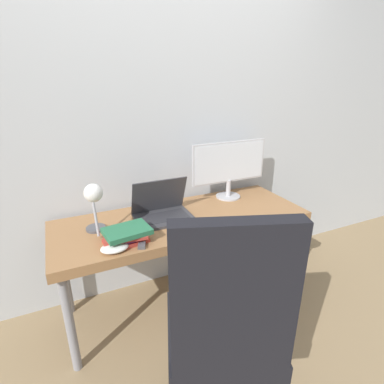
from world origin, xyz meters
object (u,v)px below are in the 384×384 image
(monitor, at_px, (229,165))
(office_chair, at_px, (226,324))
(game_controller, at_px, (115,248))
(desk_lamp, at_px, (94,200))
(laptop, at_px, (162,210))
(book_stack, at_px, (126,235))

(monitor, distance_m, office_chair, 1.27)
(office_chair, distance_m, game_controller, 0.71)
(office_chair, relative_size, game_controller, 7.76)
(monitor, bearing_deg, desk_lamp, -167.53)
(monitor, height_order, game_controller, monitor)
(laptop, xyz_separation_m, book_stack, (-0.29, -0.21, -0.01))
(book_stack, distance_m, game_controller, 0.11)
(laptop, distance_m, monitor, 0.64)
(monitor, bearing_deg, book_stack, -158.19)
(laptop, distance_m, desk_lamp, 0.47)
(laptop, distance_m, book_stack, 0.36)
(laptop, distance_m, office_chair, 0.92)
(monitor, bearing_deg, game_controller, -156.48)
(office_chair, relative_size, book_stack, 4.22)
(office_chair, height_order, book_stack, office_chair)
(monitor, bearing_deg, laptop, -166.86)
(game_controller, bearing_deg, office_chair, -63.30)
(desk_lamp, height_order, game_controller, desk_lamp)
(book_stack, relative_size, game_controller, 1.84)
(book_stack, height_order, game_controller, book_stack)
(game_controller, bearing_deg, laptop, 37.09)
(book_stack, bearing_deg, laptop, 36.46)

